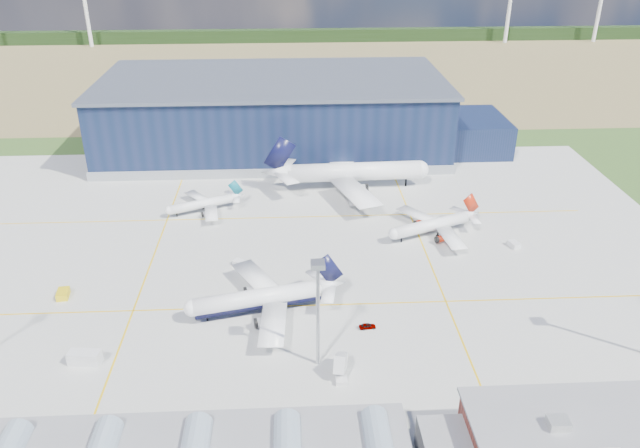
{
  "coord_description": "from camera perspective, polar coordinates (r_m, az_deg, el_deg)",
  "views": [
    {
      "loc": [
        5.37,
        -126.24,
        79.55
      ],
      "look_at": [
        12.88,
        17.51,
        6.51
      ],
      "focal_mm": 35.0,
      "sensor_mm": 36.0,
      "label": 1
    }
  ],
  "objects": [
    {
      "name": "car_a",
      "position": [
        133.99,
        4.36,
        -9.28
      ],
      "size": [
        3.71,
        1.82,
        1.22
      ],
      "primitive_type": "imported",
      "rotation": [
        0.0,
        0.0,
        1.68
      ],
      "color": "#99999E",
      "rests_on": "ground"
    },
    {
      "name": "gse_tug_a",
      "position": [
        154.85,
        -22.44,
        -5.94
      ],
      "size": [
        2.97,
        4.34,
        1.69
      ],
      "primitive_type": "cube",
      "rotation": [
        0.0,
        0.0,
        0.12
      ],
      "color": "yellow",
      "rests_on": "ground"
    },
    {
      "name": "car_b",
      "position": [
        111.17,
        -3.47,
        -18.4
      ],
      "size": [
        3.91,
        2.66,
        1.22
      ],
      "primitive_type": "imported",
      "rotation": [
        0.0,
        0.0,
        1.98
      ],
      "color": "#99999E",
      "rests_on": "ground"
    },
    {
      "name": "treeline",
      "position": [
        432.92,
        -3.82,
        16.8
      ],
      "size": [
        600.0,
        8.0,
        8.0
      ],
      "primitive_type": "cube",
      "color": "black",
      "rests_on": "ground"
    },
    {
      "name": "gse_cart_b",
      "position": [
        156.72,
        -7.37,
        -3.56
      ],
      "size": [
        3.74,
        3.56,
        1.35
      ],
      "primitive_type": "cube",
      "rotation": [
        0.0,
        0.0,
        0.91
      ],
      "color": "silver",
      "rests_on": "ground"
    },
    {
      "name": "airliner_regional",
      "position": [
        184.45,
        -10.79,
        2.2
      ],
      "size": [
        31.65,
        31.38,
        7.88
      ],
      "primitive_type": null,
      "rotation": [
        0.0,
        0.0,
        3.56
      ],
      "color": "white",
      "rests_on": "ground"
    },
    {
      "name": "farmland",
      "position": [
        355.3,
        -3.89,
        13.91
      ],
      "size": [
        600.0,
        220.0,
        0.01
      ],
      "primitive_type": "cube",
      "color": "olive",
      "rests_on": "ground"
    },
    {
      "name": "airliner_red",
      "position": [
        170.26,
        10.15,
        0.42
      ],
      "size": [
        38.55,
        38.21,
        9.65
      ],
      "primitive_type": null,
      "rotation": [
        0.0,
        0.0,
        3.54
      ],
      "color": "white",
      "rests_on": "ground"
    },
    {
      "name": "airliner_navy",
      "position": [
        136.12,
        -5.69,
        -6.0
      ],
      "size": [
        43.33,
        42.74,
        11.83
      ],
      "primitive_type": null,
      "rotation": [
        0.0,
        0.0,
        3.37
      ],
      "color": "white",
      "rests_on": "ground"
    },
    {
      "name": "gse_van_a",
      "position": [
        132.4,
        -20.72,
        -11.36
      ],
      "size": [
        6.45,
        3.38,
        2.7
      ],
      "primitive_type": "cube",
      "rotation": [
        0.0,
        0.0,
        1.46
      ],
      "color": "silver",
      "rests_on": "ground"
    },
    {
      "name": "airstair",
      "position": [
        121.56,
        1.88,
        -12.95
      ],
      "size": [
        3.15,
        5.56,
        3.35
      ],
      "primitive_type": "cube",
      "rotation": [
        0.0,
        0.0,
        -0.21
      ],
      "color": "silver",
      "rests_on": "ground"
    },
    {
      "name": "light_mast_center",
      "position": [
        115.74,
        -0.2,
        -6.74
      ],
      "size": [
        2.6,
        2.6,
        23.0
      ],
      "color": "#B2B3B9",
      "rests_on": "ground"
    },
    {
      "name": "hangar",
      "position": [
        231.26,
        -3.54,
        9.77
      ],
      "size": [
        145.0,
        62.0,
        26.1
      ],
      "color": "#111C39",
      "rests_on": "ground"
    },
    {
      "name": "ground",
      "position": [
        149.31,
        -4.61,
        -5.39
      ],
      "size": [
        600.0,
        600.0,
        0.0
      ],
      "primitive_type": "plane",
      "color": "#304D1C",
      "rests_on": "ground"
    },
    {
      "name": "apron",
      "position": [
        157.84,
        -4.54,
        -3.44
      ],
      "size": [
        220.0,
        160.0,
        0.08
      ],
      "color": "#A3A49E",
      "rests_on": "ground"
    },
    {
      "name": "airliner_widebody",
      "position": [
        195.67,
        3.2,
        5.62
      ],
      "size": [
        55.06,
        53.95,
        17.34
      ],
      "primitive_type": null,
      "rotation": [
        0.0,
        0.0,
        0.04
      ],
      "color": "white",
      "rests_on": "ground"
    },
    {
      "name": "gse_cart_a",
      "position": [
        171.51,
        17.32,
        -1.79
      ],
      "size": [
        3.13,
        3.82,
        1.42
      ],
      "primitive_type": "cube",
      "rotation": [
        0.0,
        0.0,
        0.33
      ],
      "color": "silver",
      "rests_on": "ground"
    }
  ]
}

